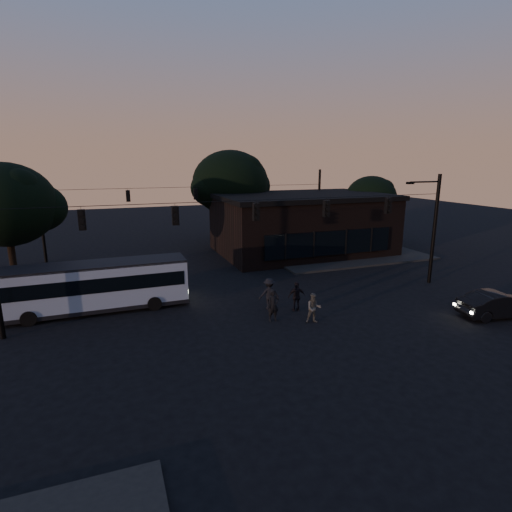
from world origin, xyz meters
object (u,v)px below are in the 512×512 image
object	(u,v)px
building	(302,223)
pedestrian_c	(297,296)
car	(498,304)
pedestrian_a	(273,305)
bus	(98,284)
pedestrian_b	(314,308)
pedestrian_d	(269,294)

from	to	relation	value
building	pedestrian_c	size ratio (longest dim) A/B	8.95
building	car	bearing A→B (deg)	-81.44
building	pedestrian_a	size ratio (longest dim) A/B	8.84
car	pedestrian_a	distance (m)	12.32
bus	pedestrian_a	bearing A→B (deg)	-29.58
pedestrian_b	pedestrian_c	size ratio (longest dim) A/B	0.93
bus	pedestrian_b	xyz separation A→B (m)	(10.59, -5.84, -0.76)
pedestrian_b	pedestrian_d	size ratio (longest dim) A/B	0.88
bus	building	bearing A→B (deg)	28.35
bus	car	xyz separation A→B (m)	(20.41, -8.68, -0.85)
bus	pedestrian_b	size ratio (longest dim) A/B	6.18
car	building	bearing A→B (deg)	17.60
building	pedestrian_a	distance (m)	17.15
car	pedestrian_c	distance (m)	10.96
bus	pedestrian_a	world-z (taller)	bus
car	pedestrian_d	bearing A→B (deg)	72.86
pedestrian_a	pedestrian_d	distance (m)	1.80
car	pedestrian_a	size ratio (longest dim) A/B	2.47
pedestrian_b	car	bearing A→B (deg)	0.39
building	pedestrian_c	distance (m)	15.48
pedestrian_b	pedestrian_c	distance (m)	1.85
building	bus	bearing A→B (deg)	-151.43
pedestrian_a	pedestrian_d	world-z (taller)	pedestrian_d
pedestrian_b	building	bearing A→B (deg)	81.97
pedestrian_a	pedestrian_b	size ratio (longest dim) A/B	1.09
building	pedestrian_b	bearing A→B (deg)	-114.56
car	pedestrian_c	world-z (taller)	pedestrian_c
pedestrian_b	pedestrian_d	world-z (taller)	pedestrian_d
building	pedestrian_c	world-z (taller)	building
car	pedestrian_d	size ratio (longest dim) A/B	2.37
building	pedestrian_d	xyz separation A→B (m)	(-8.49, -12.77, -1.80)
building	pedestrian_d	bearing A→B (deg)	-123.62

